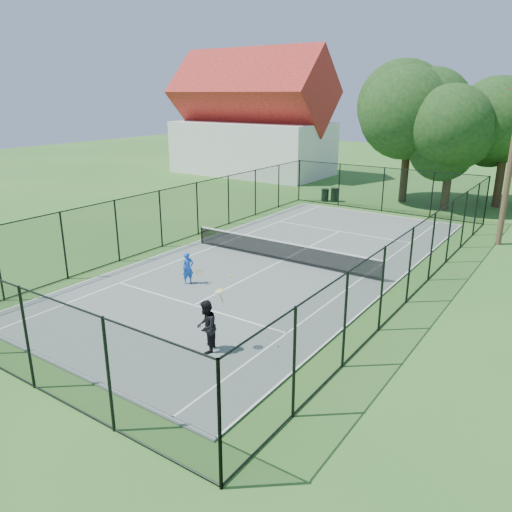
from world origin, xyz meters
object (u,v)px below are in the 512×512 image
Objects in this scene: trash_bin_left at (325,195)px; utility_pole at (511,161)px; trash_bin_right at (334,195)px; tennis_net at (282,250)px; player_blue at (188,268)px; player_black at (206,326)px.

utility_pole reaches higher than trash_bin_left.
tennis_net is at bearing -73.82° from trash_bin_right.
player_blue is at bearing -80.70° from trash_bin_left.
utility_pole is at bearing -20.79° from trash_bin_left.
trash_bin_right is 13.70m from utility_pole.
player_blue is (3.05, -18.63, 0.27)m from trash_bin_left.
player_blue is at bearing -125.11° from utility_pole.
tennis_net is at bearing -131.68° from utility_pole.
utility_pole is at bearing -22.89° from trash_bin_right.
tennis_net is at bearing 106.82° from player_black.
trash_bin_left is 18.88m from player_blue.
trash_bin_left is at bearing 108.08° from player_black.
tennis_net is 14.69m from trash_bin_right.
trash_bin_left is 0.69m from trash_bin_right.
trash_bin_left is 0.91× the size of trash_bin_right.
player_black is (2.67, -8.83, 0.32)m from tennis_net.
player_black is (6.77, -22.95, 0.39)m from trash_bin_right.
trash_bin_right is at bearing 106.43° from player_black.
trash_bin_right is (-4.10, 14.11, -0.07)m from tennis_net.
trash_bin_right is 0.12× the size of utility_pole.
trash_bin_right is 19.05m from player_blue.
utility_pole is at bearing 48.32° from tennis_net.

